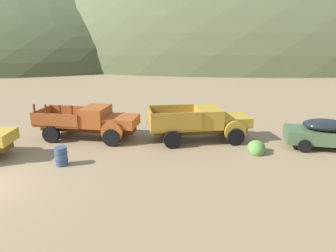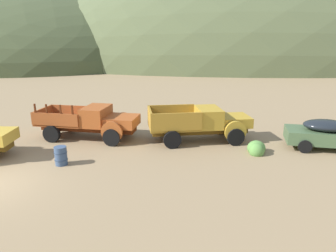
# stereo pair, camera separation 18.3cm
# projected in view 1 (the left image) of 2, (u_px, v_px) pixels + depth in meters

# --- Properties ---
(hill_far_right) EXTENTS (72.64, 73.20, 31.26)m
(hill_far_right) POSITION_uv_depth(u_px,v_px,m) (47.00, 60.00, 79.00)
(hill_far_right) COLOR #424C2D
(hill_far_right) RESTS_ON ground
(hill_distant) EXTENTS (108.44, 55.07, 44.35)m
(hill_distant) POSITION_uv_depth(u_px,v_px,m) (279.00, 62.00, 71.66)
(hill_distant) COLOR #56603D
(hill_distant) RESTS_ON ground
(truck_oxide_orange) EXTENTS (6.11, 3.59, 2.16)m
(truck_oxide_orange) POSITION_uv_depth(u_px,v_px,m) (95.00, 122.00, 18.22)
(truck_oxide_orange) COLOR #51220D
(truck_oxide_orange) RESTS_ON ground
(truck_mustard) EXTENTS (5.79, 2.69, 1.91)m
(truck_mustard) POSITION_uv_depth(u_px,v_px,m) (206.00, 123.00, 17.93)
(truck_mustard) COLOR #593D12
(truck_mustard) RESTS_ON ground
(car_weathered_green) EXTENTS (4.98, 2.98, 1.57)m
(car_weathered_green) POSITION_uv_depth(u_px,v_px,m) (333.00, 134.00, 16.63)
(car_weathered_green) COLOR #47603D
(car_weathered_green) RESTS_ON ground
(oil_drum_foreground) EXTENTS (0.60, 0.60, 0.88)m
(oil_drum_foreground) POSITION_uv_depth(u_px,v_px,m) (61.00, 156.00, 14.57)
(oil_drum_foreground) COLOR #384C6B
(oil_drum_foreground) RESTS_ON ground
(bush_lone_scrub) EXTENTS (0.82, 0.92, 0.61)m
(bush_lone_scrub) POSITION_uv_depth(u_px,v_px,m) (171.00, 121.00, 21.62)
(bush_lone_scrub) COLOR #4C8438
(bush_lone_scrub) RESTS_ON ground
(bush_between_trucks) EXTENTS (0.96, 1.15, 0.78)m
(bush_between_trucks) POSITION_uv_depth(u_px,v_px,m) (256.00, 149.00, 16.19)
(bush_between_trucks) COLOR #5B8E42
(bush_between_trucks) RESTS_ON ground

